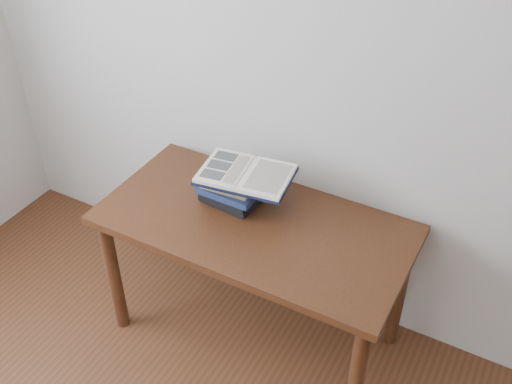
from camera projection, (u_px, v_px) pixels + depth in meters
The scene contains 3 objects.
desk at pixel (254, 240), 2.52m from camera, with size 1.29×0.64×0.69m.
book_stack at pixel (231, 188), 2.51m from camera, with size 0.25×0.19×0.15m.
open_book at pixel (246, 174), 2.44m from camera, with size 0.41×0.31×0.03m.
Camera 1 is at (0.84, -0.26, 2.28)m, focal length 42.00 mm.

